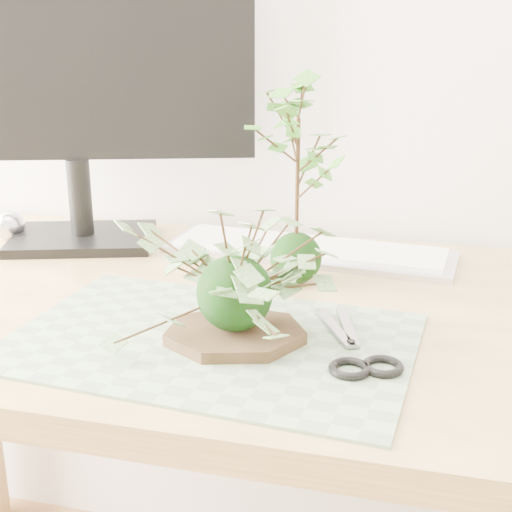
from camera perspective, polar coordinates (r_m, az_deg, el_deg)
name	(u,v)px	position (r m, az deg, el deg)	size (l,w,h in m)	color
desk	(270,359)	(1.05, 1.13, -8.23)	(1.60, 0.70, 0.74)	tan
cutting_mat	(211,340)	(0.90, -3.59, -6.75)	(0.50, 0.33, 0.00)	slate
stone_dish	(235,334)	(0.89, -1.68, -6.26)	(0.18, 0.18, 0.01)	black
ivy_kokedama	(234,259)	(0.85, -1.75, -0.24)	(0.34, 0.34, 0.19)	black
maple_kokedama	(298,132)	(1.04, 3.40, 9.87)	(0.19, 0.19, 0.33)	black
keyboard	(309,250)	(1.22, 4.26, 0.46)	(0.50, 0.18, 0.02)	#B8B9C4
monitor	(72,62)	(1.28, -14.49, 14.79)	(0.60, 0.25, 0.55)	black
foil_ball	(10,225)	(1.37, -19.10, 2.34)	(0.06, 0.06, 0.06)	silver
scissors	(350,357)	(0.85, 7.55, -8.04)	(0.10, 0.20, 0.01)	gray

